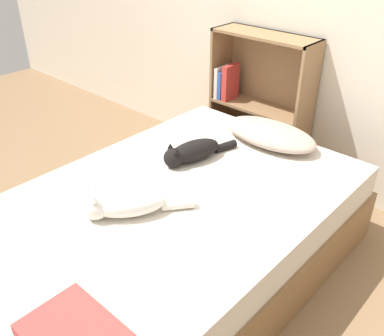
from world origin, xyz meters
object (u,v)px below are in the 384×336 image
at_px(pillow, 270,134).
at_px(cat_dark, 192,152).
at_px(cat_light, 123,204).
at_px(bed, 173,235).
at_px(bookshelf, 260,103).

distance_m(pillow, cat_dark, 0.55).
relative_size(cat_light, cat_dark, 0.93).
xyz_separation_m(bed, pillow, (0.03, 0.85, 0.32)).
bearing_deg(pillow, bed, -92.28).
bearing_deg(cat_dark, pillow, 172.45).
bearing_deg(pillow, cat_light, -94.82).
distance_m(bed, cat_dark, 0.50).
xyz_separation_m(bed, cat_light, (-0.06, -0.26, 0.32)).
bearing_deg(cat_light, pillow, -147.83).
bearing_deg(cat_dark, cat_light, 24.95).
relative_size(pillow, cat_light, 1.36).
relative_size(pillow, cat_dark, 1.27).
bearing_deg(cat_dark, bookshelf, -155.66).
bearing_deg(pillow, cat_dark, -112.06).
distance_m(bed, cat_light, 0.42).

